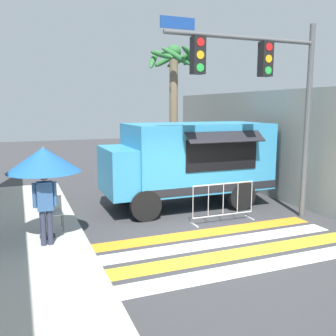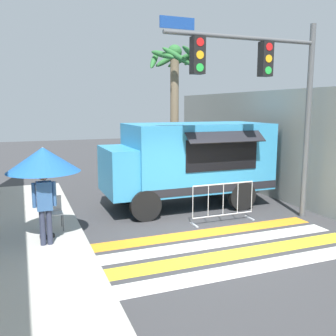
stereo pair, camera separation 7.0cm
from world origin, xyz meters
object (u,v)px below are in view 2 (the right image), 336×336
(food_truck, at_px, (186,159))
(barricade_front, at_px, (223,203))
(folding_chair, at_px, (53,209))
(palm_tree, at_px, (175,86))
(traffic_signal_pole, at_px, (265,82))
(patio_umbrella, at_px, (43,160))
(vendor_person, at_px, (45,203))

(food_truck, distance_m, barricade_front, 2.23)
(folding_chair, xyz_separation_m, palm_tree, (5.44, 4.87, 3.49))
(traffic_signal_pole, bearing_deg, barricade_front, 156.09)
(patio_umbrella, bearing_deg, traffic_signal_pole, -5.64)
(patio_umbrella, bearing_deg, folding_chair, 71.33)
(folding_chair, bearing_deg, barricade_front, -26.30)
(patio_umbrella, relative_size, folding_chair, 2.59)
(vendor_person, height_order, barricade_front, vendor_person)
(food_truck, bearing_deg, palm_tree, 72.77)
(vendor_person, relative_size, palm_tree, 0.30)
(folding_chair, distance_m, palm_tree, 8.09)
(vendor_person, xyz_separation_m, barricade_front, (4.85, 0.36, -0.56))
(patio_umbrella, xyz_separation_m, folding_chair, (0.21, 0.62, -1.39))
(food_truck, relative_size, vendor_person, 3.08)
(patio_umbrella, bearing_deg, food_truck, 21.92)
(traffic_signal_pole, relative_size, folding_chair, 6.50)
(traffic_signal_pole, xyz_separation_m, barricade_front, (-0.94, 0.42, -3.38))
(folding_chair, relative_size, vendor_person, 0.49)
(traffic_signal_pole, height_order, vendor_person, traffic_signal_pole)
(food_truck, height_order, barricade_front, food_truck)
(vendor_person, relative_size, barricade_front, 0.90)
(vendor_person, bearing_deg, food_truck, 14.22)
(food_truck, bearing_deg, vendor_person, -152.94)
(palm_tree, bearing_deg, barricade_front, -98.51)
(traffic_signal_pole, bearing_deg, folding_chair, 167.88)
(food_truck, height_order, folding_chair, food_truck)
(palm_tree, bearing_deg, food_truck, -107.23)
(folding_chair, height_order, barricade_front, barricade_front)
(vendor_person, bearing_deg, traffic_signal_pole, -13.40)
(food_truck, height_order, vendor_person, food_truck)
(food_truck, distance_m, patio_umbrella, 4.88)
(vendor_person, bearing_deg, patio_umbrella, 72.21)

